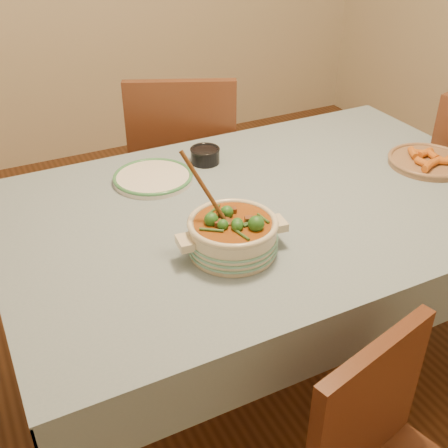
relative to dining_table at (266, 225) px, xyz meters
The scene contains 7 objects.
floor 0.66m from the dining_table, ahead, with size 4.50×4.50×0.00m, color #452513.
dining_table is the anchor object (origin of this frame).
stew_casserole 0.34m from the dining_table, 139.30° to the right, with size 0.31×0.26×0.29m.
white_plate 0.42m from the dining_table, 133.49° to the left, with size 0.34×0.34×0.02m.
condiment_bowl 0.37m from the dining_table, 100.00° to the left, with size 0.14×0.14×0.06m.
fried_plate 0.65m from the dining_table, ahead, with size 0.35×0.35×0.05m.
chair_far 0.78m from the dining_table, 87.65° to the left, with size 0.59×0.59×0.96m.
Camera 1 is at (-0.82, -1.32, 1.65)m, focal length 45.00 mm.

